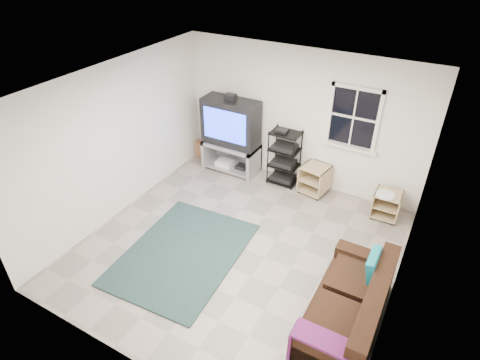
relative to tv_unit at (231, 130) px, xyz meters
The scene contains 8 objects.
room 2.34m from the tv_unit, ahead, with size 4.60×4.62×4.60m.
tv_unit is the anchor object (origin of this frame).
av_rack 1.20m from the tv_unit, ahead, with size 0.56×0.41×1.11m.
side_table_left 1.88m from the tv_unit, ahead, with size 0.55×0.55×0.56m.
side_table_right 3.18m from the tv_unit, ahead, with size 0.45×0.47×0.51m.
sofa 4.15m from the tv_unit, 38.80° to the right, with size 0.81×1.83×0.84m.
shag_rug 2.77m from the tv_unit, 76.47° to the right, with size 1.63×2.24×0.03m, color black.
paper_bag 1.15m from the tv_unit, 168.66° to the left, with size 0.25×0.16×0.35m, color #A56D4A.
Camera 1 is at (2.33, -4.13, 4.34)m, focal length 30.00 mm.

